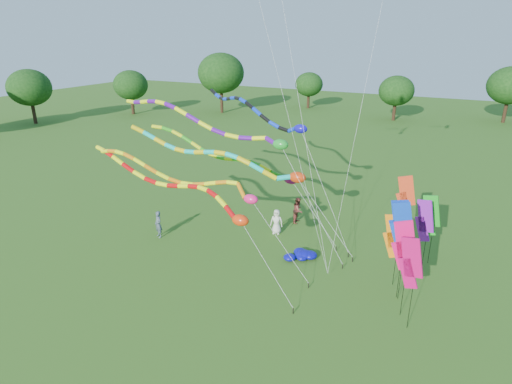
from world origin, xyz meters
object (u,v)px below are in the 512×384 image
at_px(person_c, 298,210).
at_px(blue_nylon_heap, 302,255).
at_px(person_b, 158,224).
at_px(person_a, 277,222).
at_px(tube_kite_red, 184,190).
at_px(tube_kite_orange, 192,179).

bearing_deg(person_c, blue_nylon_heap, -160.26).
distance_m(blue_nylon_heap, person_b, 9.54).
xyz_separation_m(blue_nylon_heap, person_b, (-9.39, -1.54, 0.65)).
bearing_deg(blue_nylon_heap, person_a, 139.09).
bearing_deg(tube_kite_red, person_b, 161.19).
bearing_deg(tube_kite_red, person_c, 79.19).
xyz_separation_m(tube_kite_red, person_c, (3.34, 8.45, -3.70)).
xyz_separation_m(tube_kite_orange, person_b, (-3.88, 1.39, -4.10)).
bearing_deg(person_b, tube_kite_red, -2.64).
relative_size(tube_kite_orange, person_a, 7.64).
height_order(tube_kite_orange, blue_nylon_heap, tube_kite_orange).
height_order(blue_nylon_heap, person_a, person_a).
distance_m(tube_kite_red, person_c, 9.81).
relative_size(tube_kite_orange, person_c, 7.05).
xyz_separation_m(tube_kite_orange, person_c, (3.33, 7.64, -4.07)).
distance_m(person_a, person_b, 7.70).
bearing_deg(person_b, person_a, 57.84).
xyz_separation_m(tube_kite_red, blue_nylon_heap, (5.52, 3.73, -4.38)).
height_order(tube_kite_red, blue_nylon_heap, tube_kite_red).
bearing_deg(person_b, tube_kite_orange, 7.23).
height_order(person_a, person_c, person_c).
relative_size(tube_kite_red, blue_nylon_heap, 7.39).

